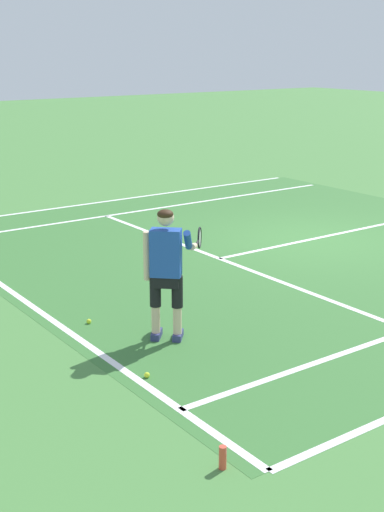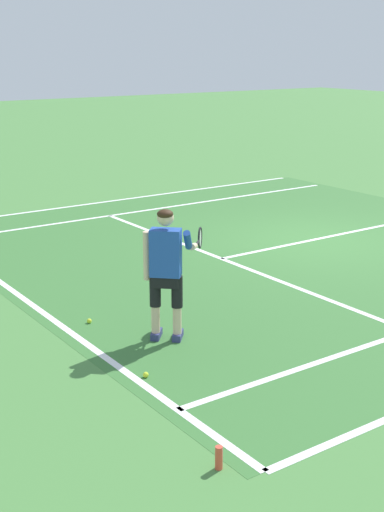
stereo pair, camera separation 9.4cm
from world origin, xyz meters
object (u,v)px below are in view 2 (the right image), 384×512
at_px(tennis_ball_near_feet, 146,375).
at_px(tennis_ball_by_baseline, 89,321).
at_px(tennis_player, 167,265).
at_px(water_bottle, 219,458).

height_order(tennis_ball_near_feet, tennis_ball_by_baseline, same).
xyz_separation_m(tennis_player, water_bottle, (2.74, -1.24, -0.88)).
distance_m(tennis_ball_by_baseline, water_bottle, 3.85).
xyz_separation_m(tennis_ball_near_feet, water_bottle, (1.94, -0.42, 0.08)).
xyz_separation_m(tennis_ball_near_feet, tennis_ball_by_baseline, (-1.86, 0.24, 0.00)).
relative_size(tennis_ball_near_feet, water_bottle, 0.30).
xyz_separation_m(tennis_player, tennis_ball_near_feet, (0.81, -0.82, -0.96)).
height_order(tennis_player, water_bottle, tennis_player).
bearing_deg(tennis_ball_by_baseline, tennis_ball_near_feet, -7.27).
bearing_deg(tennis_player, tennis_ball_by_baseline, -150.91).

